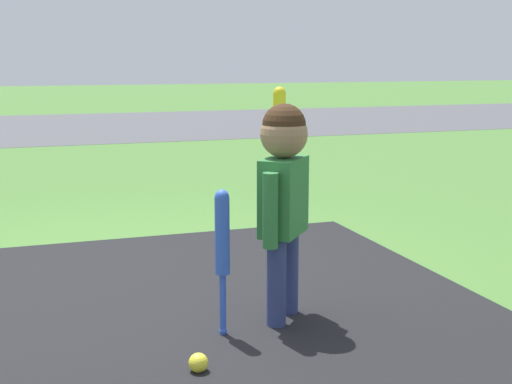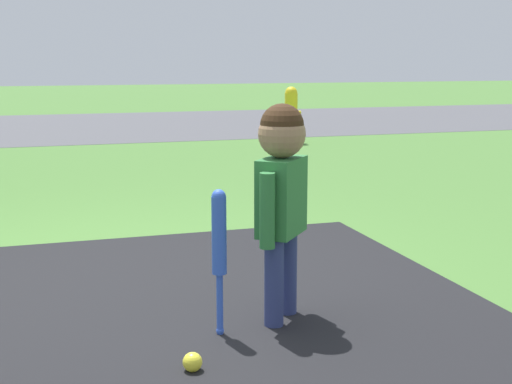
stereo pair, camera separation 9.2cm
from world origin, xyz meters
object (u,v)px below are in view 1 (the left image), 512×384
Objects in this scene: baseball_bat at (222,242)px; fire_hydrant at (279,116)px; child at (284,182)px; sports_ball at (198,363)px.

fire_hydrant is at bearing 67.30° from baseball_bat.
child is 0.42m from baseball_bat.
baseball_bat is 7.51m from fire_hydrant.
baseball_bat is at bearing 146.85° from child.
baseball_bat reaches higher than sports_ball.
baseball_bat is (-0.33, -0.10, -0.24)m from child.
fire_hydrant is at bearing 66.90° from sports_ball.
child reaches higher than sports_ball.
child is at bearing 39.69° from sports_ball.
fire_hydrant is (2.57, 6.83, -0.27)m from child.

